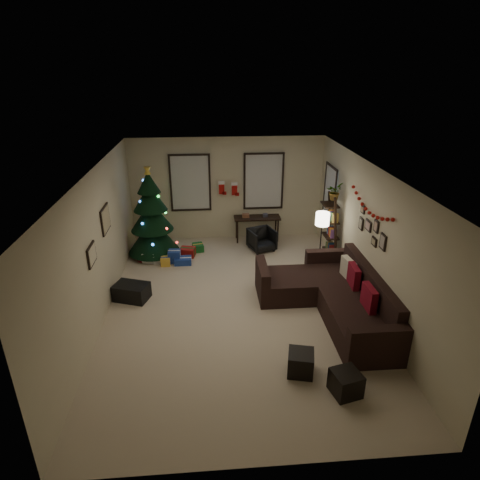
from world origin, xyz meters
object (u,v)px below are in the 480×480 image
object	(u,v)px
desk	(257,220)
bookshelf	(332,231)
desk_chair	(262,240)
sofa	(334,297)
christmas_tree	(152,219)

from	to	relation	value
desk	bookshelf	world-z (taller)	bookshelf
desk	desk_chair	distance (m)	0.72
sofa	desk_chair	size ratio (longest dim) A/B	5.30
christmas_tree	sofa	xyz separation A→B (m)	(3.68, -2.80, -0.65)
desk_chair	bookshelf	world-z (taller)	bookshelf
christmas_tree	desk_chair	bearing A→B (deg)	1.72
desk	desk_chair	bearing A→B (deg)	-85.82
sofa	bookshelf	size ratio (longest dim) A/B	1.75
christmas_tree	bookshelf	distance (m)	4.25
sofa	bookshelf	xyz separation A→B (m)	(0.49, 1.98, 0.53)
desk	desk_chair	size ratio (longest dim) A/B	2.14
sofa	bookshelf	distance (m)	2.10
sofa	bookshelf	world-z (taller)	bookshelf
desk_chair	desk	bearing A→B (deg)	74.81
sofa	desk	xyz separation A→B (m)	(-1.04, 3.53, 0.28)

